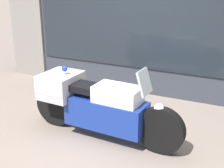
% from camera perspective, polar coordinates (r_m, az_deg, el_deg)
% --- Properties ---
extents(ground_plane, '(60.00, 60.00, 0.00)m').
position_cam_1_polar(ground_plane, '(5.05, -2.24, -8.31)').
color(ground_plane, gray).
extents(window_display, '(5.23, 0.30, 1.88)m').
position_cam_1_polar(window_display, '(6.50, 8.87, 2.30)').
color(window_display, slate).
rests_on(window_display, ground).
extents(paramedic_motorcycle, '(2.48, 0.66, 1.16)m').
position_cam_1_polar(paramedic_motorcycle, '(4.69, -3.23, -3.53)').
color(paramedic_motorcycle, black).
rests_on(paramedic_motorcycle, ground).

